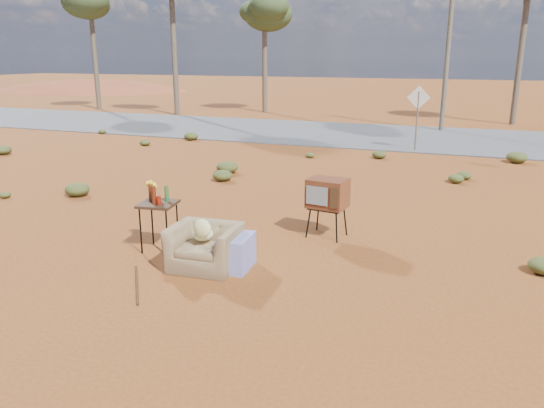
% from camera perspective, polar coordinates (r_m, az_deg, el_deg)
% --- Properties ---
extents(ground, '(140.00, 140.00, 0.00)m').
position_cam_1_polar(ground, '(8.03, -5.47, -7.65)').
color(ground, brown).
rests_on(ground, ground).
extents(highway, '(140.00, 7.00, 0.04)m').
position_cam_1_polar(highway, '(22.07, 12.07, 7.18)').
color(highway, '#565659').
rests_on(highway, ground).
extents(dirt_mound, '(26.00, 18.00, 2.00)m').
position_cam_1_polar(dirt_mound, '(52.61, -18.90, 11.47)').
color(dirt_mound, '#9D4B25').
rests_on(dirt_mound, ground).
extents(armchair, '(1.24, 0.85, 0.90)m').
position_cam_1_polar(armchair, '(8.19, -6.63, -4.07)').
color(armchair, olive).
rests_on(armchair, ground).
extents(tv_unit, '(0.73, 0.62, 1.07)m').
position_cam_1_polar(tv_unit, '(9.47, 5.99, 1.07)').
color(tv_unit, black).
rests_on(tv_unit, ground).
extents(side_table, '(0.66, 0.66, 1.15)m').
position_cam_1_polar(side_table, '(8.99, -12.32, 0.37)').
color(side_table, '#352313').
rests_on(side_table, ground).
extents(rusty_bar, '(0.81, 1.11, 0.04)m').
position_cam_1_polar(rusty_bar, '(7.91, -14.34, -8.35)').
color(rusty_bar, '#492713').
rests_on(rusty_bar, ground).
extents(road_sign, '(0.78, 0.06, 2.19)m').
position_cam_1_polar(road_sign, '(18.75, 15.43, 10.06)').
color(road_sign, brown).
rests_on(road_sign, ground).
extents(eucalyptus_far_left, '(3.20, 3.20, 7.10)m').
position_cam_1_polar(eucalyptus_far_left, '(34.19, -18.96, 19.59)').
color(eucalyptus_far_left, brown).
rests_on(eucalyptus_far_left, ground).
extents(eucalyptus_near_left, '(3.20, 3.20, 6.60)m').
position_cam_1_polar(eucalyptus_near_left, '(30.83, -0.81, 19.98)').
color(eucalyptus_near_left, brown).
rests_on(eucalyptus_near_left, ground).
extents(utility_pole_center, '(1.40, 0.20, 8.00)m').
position_cam_1_polar(utility_pole_center, '(24.14, 18.55, 17.28)').
color(utility_pole_center, brown).
rests_on(utility_pole_center, ground).
extents(scrub_patch, '(17.49, 8.07, 0.33)m').
position_cam_1_polar(scrub_patch, '(12.14, 0.18, 1.24)').
color(scrub_patch, '#4A5123').
rests_on(scrub_patch, ground).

